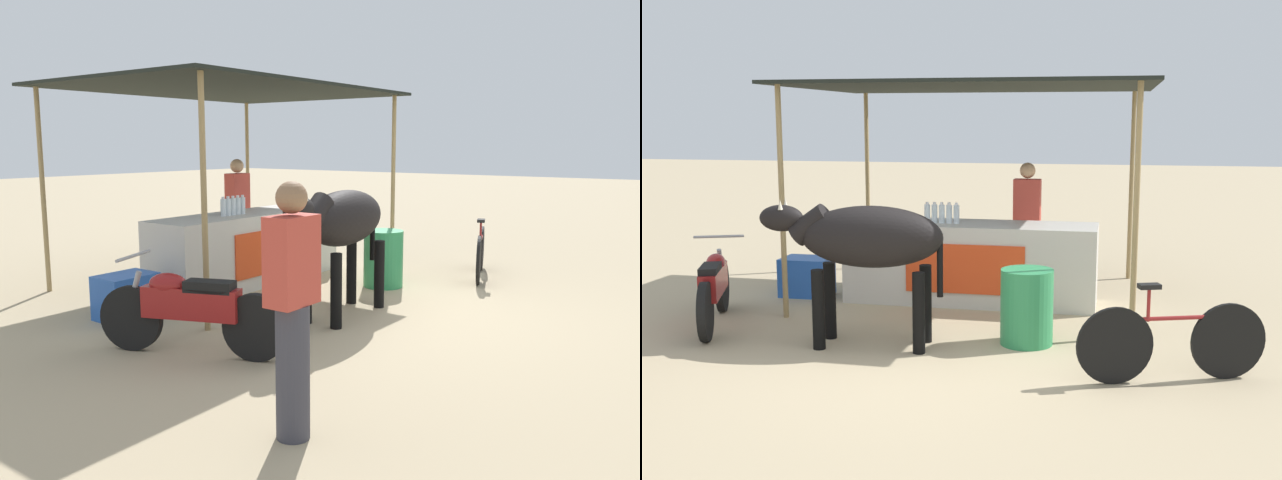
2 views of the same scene
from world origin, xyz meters
TOP-DOWN VIEW (x-y plane):
  - ground_plane at (0.00, 0.00)m, footprint 60.00×60.00m
  - stall_counter at (0.00, 2.20)m, footprint 3.00×0.82m
  - stall_awning at (0.00, 2.50)m, footprint 4.20×3.20m
  - water_bottle_row at (-0.35, 2.15)m, footprint 0.43×0.07m
  - vendor_behind_counter at (0.58, 2.95)m, footprint 0.34×0.22m
  - cooler_box at (-2.08, 2.10)m, footprint 0.60×0.44m
  - water_barrel at (0.87, 0.61)m, footprint 0.52×0.52m
  - cow at (-0.66, 0.26)m, footprint 1.84×0.62m
  - motorcycle_parked at (-2.51, 0.63)m, footprint 0.83×1.70m
  - bicycle_leaning at (2.19, -0.20)m, footprint 1.58×0.58m
  - passerby_on_street at (-3.22, -1.10)m, footprint 0.34×0.22m

SIDE VIEW (x-z plane):
  - ground_plane at x=0.00m, z-range 0.00..0.00m
  - cooler_box at x=-2.08m, z-range 0.00..0.48m
  - bicycle_leaning at x=2.19m, z-range -0.08..0.77m
  - water_barrel at x=0.87m, z-range 0.00..0.75m
  - motorcycle_parked at x=-2.51m, z-range -0.02..0.88m
  - stall_counter at x=0.00m, z-range 0.00..0.96m
  - vendor_behind_counter at x=0.58m, z-range 0.02..1.67m
  - passerby_on_street at x=-3.22m, z-range 0.02..1.67m
  - cow at x=-0.66m, z-range 0.32..1.75m
  - water_bottle_row at x=-0.35m, z-range 0.95..1.20m
  - stall_awning at x=0.00m, z-range 1.20..3.80m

